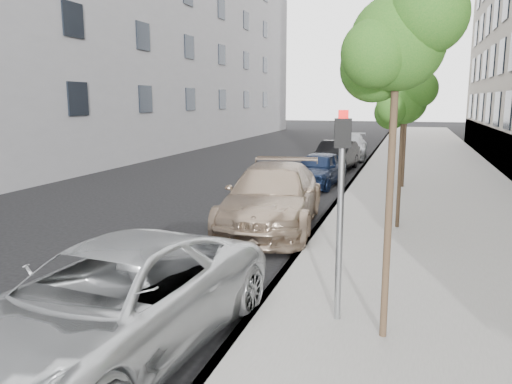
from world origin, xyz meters
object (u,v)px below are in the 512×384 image
at_px(tree_far, 409,71).
at_px(signal_pole, 341,192).
at_px(tree_near, 399,43).
at_px(suv, 273,197).
at_px(minivan, 110,303).
at_px(sedan_black, 336,156).
at_px(sedan_rear, 349,146).
at_px(tree_mid, 405,101).
at_px(sedan_blue, 318,169).

distance_m(tree_far, signal_pole, 12.87).
distance_m(tree_near, tree_far, 13.00).
xyz_separation_m(tree_far, suv, (-3.33, -6.95, -3.67)).
distance_m(signal_pole, minivan, 3.59).
xyz_separation_m(minivan, sedan_black, (0.20, 19.27, -0.04)).
height_order(tree_far, suv, tree_far).
bearing_deg(tree_near, minivan, -157.92).
height_order(sedan_black, sedan_rear, sedan_rear).
relative_size(tree_near, sedan_rear, 0.96).
distance_m(tree_mid, sedan_rear, 17.19).
xyz_separation_m(tree_mid, minivan, (-3.52, -7.93, -2.66)).
height_order(tree_near, signal_pole, tree_near).
relative_size(tree_far, sedan_black, 1.21).
bearing_deg(minivan, sedan_rear, 95.68).
bearing_deg(sedan_rear, suv, -93.18).
xyz_separation_m(tree_near, sedan_black, (-3.33, 17.84, -3.44)).
distance_m(minivan, sedan_rear, 24.58).
bearing_deg(sedan_black, tree_mid, -67.70).
relative_size(tree_far, sedan_blue, 1.30).
bearing_deg(tree_near, suv, 118.82).
bearing_deg(suv, sedan_black, 84.01).
xyz_separation_m(tree_near, minivan, (-3.52, -1.43, -3.40)).
relative_size(minivan, sedan_rear, 1.09).
xyz_separation_m(signal_pole, minivan, (-2.79, -1.81, -1.35)).
distance_m(tree_far, sedan_black, 6.99).
bearing_deg(sedan_rear, sedan_black, -93.18).
relative_size(signal_pole, minivan, 0.58).
relative_size(tree_far, sedan_rear, 1.05).
bearing_deg(sedan_blue, minivan, -85.02).
height_order(tree_near, sedan_rear, tree_near).
xyz_separation_m(minivan, suv, (0.20, 7.47, 0.08)).
height_order(tree_far, sedan_blue, tree_far).
relative_size(signal_pole, sedan_black, 0.72).
relative_size(tree_far, signal_pole, 1.67).
height_order(minivan, sedan_rear, minivan).
bearing_deg(sedan_blue, sedan_rear, 95.75).
height_order(tree_mid, sedan_rear, tree_mid).
bearing_deg(tree_mid, signal_pole, -96.83).
relative_size(tree_near, tree_far, 0.91).
distance_m(tree_near, signal_pole, 2.20).
bearing_deg(tree_near, sedan_rear, 98.18).
bearing_deg(signal_pole, tree_far, 76.06).
xyz_separation_m(minivan, sedan_blue, (0.20, 14.45, -0.07)).
bearing_deg(signal_pole, minivan, -157.64).
xyz_separation_m(tree_near, tree_far, (0.00, 13.00, 0.35)).
distance_m(tree_far, suv, 8.54).
relative_size(tree_near, sedan_black, 1.10).
bearing_deg(tree_mid, sedan_rear, 101.30).
xyz_separation_m(tree_near, suv, (-3.33, 6.05, -3.31)).
relative_size(tree_mid, sedan_blue, 1.00).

